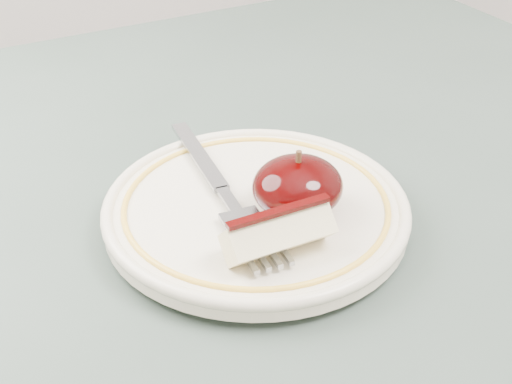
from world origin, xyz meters
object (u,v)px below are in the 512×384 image
table (289,322)px  fork (222,190)px  plate (256,209)px  apple_half (298,186)px

table → fork: 0.12m
plate → fork: (-0.02, 0.02, 0.01)m
table → plate: bearing=132.5°
table → plate: size_ratio=4.14×
plate → apple_half: (0.02, -0.02, 0.02)m
plate → apple_half: size_ratio=3.43×
apple_half → fork: 0.06m
table → apple_half: apple_half is taller
apple_half → fork: bearing=133.1°
fork → table: bearing=-132.6°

